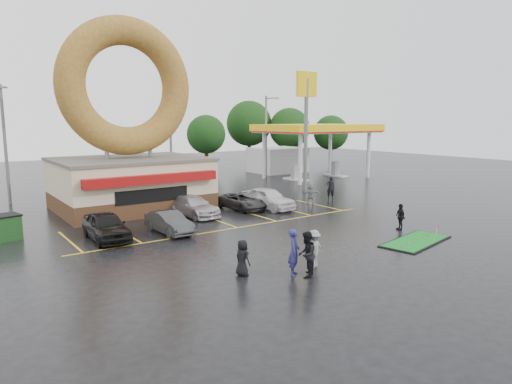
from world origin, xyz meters
TOP-DOWN VIEW (x-y plane):
  - ground at (0.00, 0.00)m, footprint 120.00×120.00m
  - donut_shop at (-3.00, 12.97)m, footprint 10.20×8.70m
  - gas_station at (20.00, 20.94)m, footprint 12.30×13.65m
  - shell_sign at (13.00, 12.00)m, footprint 2.20×0.36m
  - streetlight_left at (-10.00, 19.92)m, footprint 0.40×2.21m
  - streetlight_mid at (4.00, 20.92)m, footprint 0.40×2.21m
  - streetlight_right at (16.00, 21.92)m, footprint 0.40×2.21m
  - tree_far_a at (26.00, 30.00)m, footprint 5.60×5.60m
  - tree_far_b at (32.00, 28.00)m, footprint 4.90×4.90m
  - tree_far_c at (22.00, 34.00)m, footprint 6.30×6.30m
  - tree_far_d at (14.00, 32.00)m, footprint 4.90×4.90m
  - car_black at (-7.27, 5.23)m, footprint 1.88×4.46m
  - car_dgrey at (-3.88, 4.57)m, footprint 1.57×3.88m
  - car_silver at (-0.57, 8.00)m, footprint 2.46×4.82m
  - car_grey at (3.37, 8.00)m, footprint 2.29×4.38m
  - car_white at (5.01, 7.04)m, footprint 2.38×4.74m
  - person_blue at (-2.66, -4.99)m, footprint 0.84×0.84m
  - person_blackjkt at (-2.41, -5.47)m, footprint 1.18×1.14m
  - person_hoodie at (-1.33, -4.74)m, footprint 1.22×0.92m
  - person_bystander at (-4.48, -3.83)m, footprint 0.61×0.82m
  - person_cameraman at (7.50, -2.60)m, footprint 0.73×0.99m
  - person_walker_near at (8.79, 6.58)m, footprint 1.37×1.36m
  - person_walker_far at (11.59, 7.29)m, footprint 0.81×0.76m
  - dumpster at (-11.94, 8.30)m, footprint 2.03×1.58m
  - putting_green at (5.96, -4.80)m, footprint 4.92×2.83m

SIDE VIEW (x-z plane):
  - ground at x=0.00m, z-range 0.00..0.00m
  - putting_green at x=5.96m, z-range -0.25..0.33m
  - car_grey at x=3.37m, z-range 0.00..1.18m
  - car_dgrey at x=-3.88m, z-range 0.00..1.25m
  - dumpster at x=-11.94m, z-range 0.00..1.30m
  - car_silver at x=-0.57m, z-range 0.00..1.34m
  - car_black at x=-7.27m, z-range 0.00..1.50m
  - person_bystander at x=-4.48m, z-range 0.00..1.53m
  - car_white at x=5.01m, z-range 0.00..1.55m
  - person_cameraman at x=7.50m, z-range 0.00..1.56m
  - person_walker_near at x=8.79m, z-range 0.00..1.58m
  - person_hoodie at x=-1.33m, z-range 0.00..1.68m
  - person_walker_far at x=11.59m, z-range 0.00..1.85m
  - person_blackjkt at x=-2.41m, z-range 0.00..1.91m
  - person_blue at x=-2.66m, z-range 0.00..1.97m
  - gas_station at x=20.00m, z-range 0.75..6.65m
  - donut_shop at x=-3.00m, z-range -2.29..11.21m
  - tree_far_b at x=32.00m, z-range 1.03..8.03m
  - tree_far_d at x=14.00m, z-range 1.03..8.03m
  - streetlight_left at x=-10.00m, z-range 0.28..9.28m
  - streetlight_mid at x=4.00m, z-range 0.28..9.28m
  - streetlight_right at x=16.00m, z-range 0.28..9.28m
  - tree_far_a at x=26.00m, z-range 1.18..9.18m
  - tree_far_c at x=22.00m, z-range 1.34..10.34m
  - shell_sign at x=13.00m, z-range 2.08..12.68m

